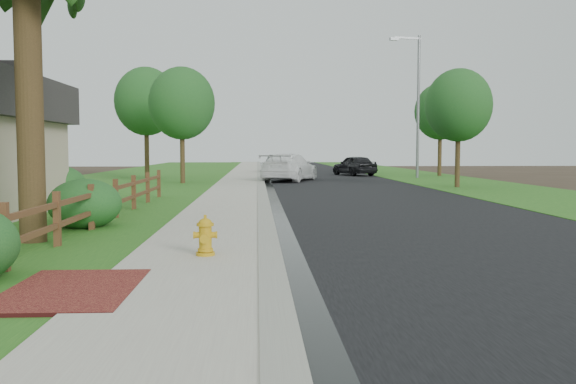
{
  "coord_description": "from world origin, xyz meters",
  "views": [
    {
      "loc": [
        0.18,
        -8.85,
        1.89
      ],
      "look_at": [
        0.81,
        3.42,
        1.03
      ],
      "focal_mm": 38.0,
      "sensor_mm": 36.0,
      "label": 1
    }
  ],
  "objects": [
    {
      "name": "grass_strip",
      "position": [
        -2.8,
        35.0,
        0.03
      ],
      "size": [
        1.6,
        90.0,
        0.06
      ],
      "primitive_type": "cube",
      "color": "#1F5719",
      "rests_on": "ground"
    },
    {
      "name": "ground",
      "position": [
        0.0,
        0.0,
        0.0
      ],
      "size": [
        120.0,
        120.0,
        0.0
      ],
      "primitive_type": "plane",
      "color": "#36291D"
    },
    {
      "name": "shrub_c",
      "position": [
        -6.5,
        11.87,
        0.68
      ],
      "size": [
        1.91,
        1.91,
        1.36
      ],
      "primitive_type": "ellipsoid",
      "rotation": [
        0.0,
        0.0,
        0.01
      ],
      "color": "#1C4E20",
      "rests_on": "ground"
    },
    {
      "name": "streetlight",
      "position": [
        10.5,
        30.5,
        5.23
      ],
      "size": [
        2.12,
        0.59,
        9.24
      ],
      "color": "slate",
      "rests_on": "ground"
    },
    {
      "name": "dark_car_far",
      "position": [
        2.0,
        38.76,
        0.74
      ],
      "size": [
        2.2,
        4.57,
        1.45
      ],
      "primitive_type": "imported",
      "rotation": [
        0.0,
        0.0,
        0.16
      ],
      "color": "black",
      "rests_on": "road"
    },
    {
      "name": "sidewalk",
      "position": [
        -0.9,
        35.0,
        0.05
      ],
      "size": [
        2.2,
        90.0,
        0.1
      ],
      "primitive_type": "cube",
      "color": "#ABA295",
      "rests_on": "ground"
    },
    {
      "name": "tree_mid_right",
      "position": [
        13.0,
        33.33,
        4.52
      ],
      "size": [
        3.59,
        3.59,
        6.51
      ],
      "color": "#382B17",
      "rests_on": "ground"
    },
    {
      "name": "tree_near_left",
      "position": [
        -3.9,
        24.84,
        4.39
      ],
      "size": [
        3.6,
        3.6,
        6.39
      ],
      "color": "#382B17",
      "rests_on": "ground"
    },
    {
      "name": "wet_gutter",
      "position": [
        0.75,
        35.0,
        0.02
      ],
      "size": [
        0.5,
        90.0,
        0.0
      ],
      "primitive_type": "cube",
      "color": "black",
      "rests_on": "road"
    },
    {
      "name": "ranch_fence",
      "position": [
        -3.6,
        6.4,
        0.62
      ],
      "size": [
        0.12,
        16.92,
        1.1
      ],
      "color": "#4F371A",
      "rests_on": "ground"
    },
    {
      "name": "tree_mid_left",
      "position": [
        -7.0,
        31.38,
        4.99
      ],
      "size": [
        4.04,
        4.04,
        7.23
      ],
      "color": "#382B17",
      "rests_on": "ground"
    },
    {
      "name": "lawn_near",
      "position": [
        -8.0,
        35.0,
        0.02
      ],
      "size": [
        9.0,
        90.0,
        0.04
      ],
      "primitive_type": "cube",
      "color": "#1F5719",
      "rests_on": "ground"
    },
    {
      "name": "brick_patch",
      "position": [
        -2.2,
        -1.0,
        0.06
      ],
      "size": [
        1.6,
        2.4,
        0.11
      ],
      "primitive_type": "cube",
      "color": "maroon",
      "rests_on": "ground"
    },
    {
      "name": "curb",
      "position": [
        0.4,
        35.0,
        0.06
      ],
      "size": [
        0.4,
        90.0,
        0.12
      ],
      "primitive_type": "cube",
      "color": "gray",
      "rests_on": "ground"
    },
    {
      "name": "fire_hydrant",
      "position": [
        -0.69,
        1.4,
        0.42
      ],
      "size": [
        0.44,
        0.36,
        0.69
      ],
      "color": "gold",
      "rests_on": "sidewalk"
    },
    {
      "name": "road",
      "position": [
        4.6,
        35.0,
        0.01
      ],
      "size": [
        8.0,
        90.0,
        0.02
      ],
      "primitive_type": "cube",
      "color": "black",
      "rests_on": "ground"
    },
    {
      "name": "verge_far",
      "position": [
        11.5,
        35.0,
        0.02
      ],
      "size": [
        6.0,
        90.0,
        0.04
      ],
      "primitive_type": "cube",
      "color": "#1F5719",
      "rests_on": "ground"
    },
    {
      "name": "tree_near_right",
      "position": [
        10.01,
        20.56,
        4.03
      ],
      "size": [
        3.24,
        3.24,
        5.82
      ],
      "color": "#382B17",
      "rests_on": "ground"
    },
    {
      "name": "shrub_b",
      "position": [
        -3.9,
        5.75,
        0.6
      ],
      "size": [
        2.13,
        2.13,
        1.2
      ],
      "primitive_type": "ellipsoid",
      "rotation": [
        0.0,
        0.0,
        0.29
      ],
      "color": "#1C4E20",
      "rests_on": "ground"
    },
    {
      "name": "white_suv",
      "position": [
        2.11,
        27.25,
        0.83
      ],
      "size": [
        4.04,
        6.01,
        1.62
      ],
      "primitive_type": "imported",
      "rotation": [
        0.0,
        0.0,
        2.79
      ],
      "color": "white",
      "rests_on": "road"
    },
    {
      "name": "dark_car_mid",
      "position": [
        7.2,
        34.75,
        0.75
      ],
      "size": [
        3.04,
        4.58,
        1.45
      ],
      "primitive_type": "imported",
      "rotation": [
        0.0,
        0.0,
        3.48
      ],
      "color": "black",
      "rests_on": "road"
    }
  ]
}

